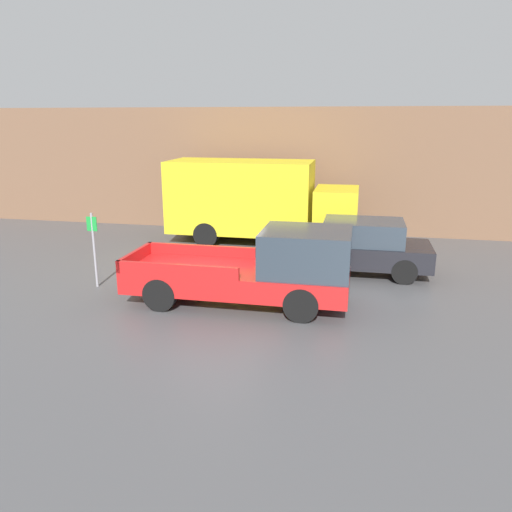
% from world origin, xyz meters
% --- Properties ---
extents(ground_plane, '(60.00, 60.00, 0.00)m').
position_xyz_m(ground_plane, '(0.00, 0.00, 0.00)').
color(ground_plane, '#4C4C4F').
extents(building_wall, '(28.00, 0.15, 5.04)m').
position_xyz_m(building_wall, '(0.00, 7.78, 2.52)').
color(building_wall, brown).
rests_on(building_wall, ground).
extents(pickup_truck, '(5.62, 2.03, 2.00)m').
position_xyz_m(pickup_truck, '(1.48, -0.93, 0.95)').
color(pickup_truck, red).
rests_on(pickup_truck, ground).
extents(car, '(4.28, 1.91, 1.64)m').
position_xyz_m(car, '(3.89, 2.39, 0.83)').
color(car, black).
rests_on(car, ground).
extents(delivery_truck, '(7.01, 2.40, 3.08)m').
position_xyz_m(delivery_truck, '(-0.02, 5.58, 1.66)').
color(delivery_truck, gold).
rests_on(delivery_truck, ground).
extents(parking_sign, '(0.30, 0.07, 2.11)m').
position_xyz_m(parking_sign, '(-3.32, -0.48, 1.20)').
color(parking_sign, gray).
rests_on(parking_sign, ground).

